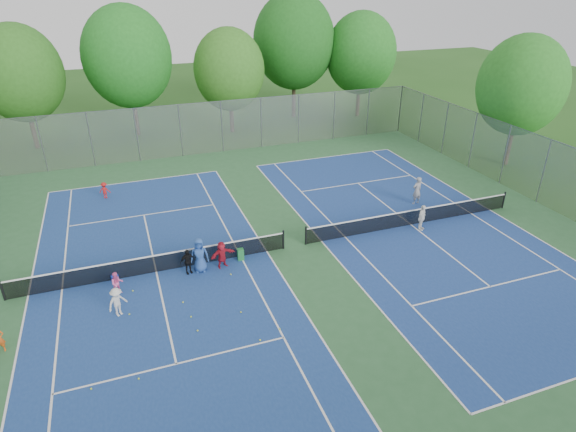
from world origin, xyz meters
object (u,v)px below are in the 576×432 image
object	(u,v)px
ball_crate	(114,277)
ball_hopper	(241,254)
net_left	(155,264)
net_right	(412,218)
instructor	(417,191)

from	to	relation	value
ball_crate	ball_hopper	distance (m)	5.95
net_left	net_right	distance (m)	14.00
ball_crate	net_left	bearing A→B (deg)	-2.18
ball_crate	instructor	xyz separation A→B (m)	(17.71, 2.27, 0.74)
ball_hopper	instructor	bearing A→B (deg)	12.53
net_right	ball_hopper	distance (m)	9.95
net_right	ball_crate	xyz separation A→B (m)	(-15.89, 0.07, -0.32)
net_left	net_right	size ratio (longest dim) A/B	1.00
ball_hopper	net_right	bearing A→B (deg)	1.60
net_left	ball_crate	bearing A→B (deg)	177.82
net_left	instructor	bearing A→B (deg)	8.41
instructor	net_left	bearing A→B (deg)	0.33
net_right	ball_hopper	size ratio (longest dim) A/B	21.71
net_right	ball_crate	bearing A→B (deg)	179.74
ball_crate	ball_hopper	world-z (taller)	ball_hopper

